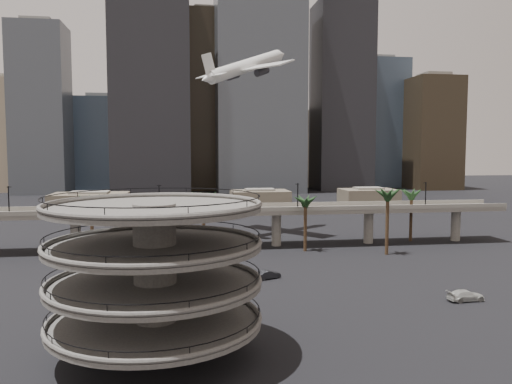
{
  "coord_description": "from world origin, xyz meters",
  "views": [
    {
      "loc": [
        -10.08,
        -55.74,
        21.66
      ],
      "look_at": [
        2.3,
        28.0,
        14.64
      ],
      "focal_mm": 35.0,
      "sensor_mm": 36.0,
      "label": 1
    }
  ],
  "objects": [
    {
      "name": "car_c",
      "position": [
        30.23,
        9.57,
        0.79
      ],
      "size": [
        5.59,
        2.62,
        1.58
      ],
      "primitive_type": "imported",
      "rotation": [
        0.0,
        0.0,
        1.65
      ],
      "color": "#B4B5B0",
      "rests_on": "ground"
    },
    {
      "name": "ground",
      "position": [
        0.0,
        0.0,
        0.0
      ],
      "size": [
        700.0,
        700.0,
        0.0
      ],
      "primitive_type": "plane",
      "color": "black",
      "rests_on": "ground"
    },
    {
      "name": "parking_ramp",
      "position": [
        -13.0,
        -4.0,
        9.84
      ],
      "size": [
        22.2,
        22.2,
        17.35
      ],
      "color": "#4F4C4A",
      "rests_on": "ground"
    },
    {
      "name": "palm_trees",
      "position": [
        11.58,
        47.18,
        11.3
      ],
      "size": [
        76.4,
        18.4,
        14.0
      ],
      "color": "#46311E",
      "rests_on": "ground"
    },
    {
      "name": "low_buildings",
      "position": [
        6.89,
        142.3,
        2.86
      ],
      "size": [
        135.0,
        27.5,
        6.8
      ],
      "color": "brown",
      "rests_on": "ground"
    },
    {
      "name": "overpass",
      "position": [
        0.0,
        55.0,
        7.34
      ],
      "size": [
        130.0,
        9.3,
        14.7
      ],
      "color": "slate",
      "rests_on": "ground"
    },
    {
      "name": "car_a",
      "position": [
        -9.87,
        20.85,
        0.78
      ],
      "size": [
        4.76,
        2.35,
        1.56
      ],
      "primitive_type": "imported",
      "rotation": [
        0.0,
        0.0,
        1.46
      ],
      "color": "#BE441B",
      "rests_on": "ground"
    },
    {
      "name": "skyline",
      "position": [
        15.12,
        217.08,
        48.19
      ],
      "size": [
        269.0,
        86.0,
        131.67
      ],
      "color": "gray",
      "rests_on": "ground"
    },
    {
      "name": "airborne_jet",
      "position": [
        6.37,
        72.91,
        43.09
      ],
      "size": [
        26.53,
        25.49,
        13.45
      ],
      "rotation": [
        0.0,
        -0.33,
        0.68
      ],
      "color": "silver",
      "rests_on": "ground"
    },
    {
      "name": "car_b",
      "position": [
        4.1,
        26.0,
        0.72
      ],
      "size": [
        4.59,
        3.11,
        1.43
      ],
      "primitive_type": "imported",
      "rotation": [
        0.0,
        0.0,
        1.98
      ],
      "color": "black",
      "rests_on": "ground"
    }
  ]
}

